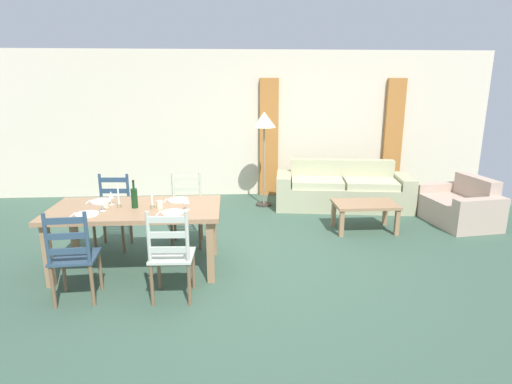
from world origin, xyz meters
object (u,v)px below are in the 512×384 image
Objects in this scene: coffee_table at (365,207)px; armchair_upholstered at (461,207)px; dining_chair_far_right at (187,210)px; dining_chair_far_left at (113,212)px; wine_glass_far_left at (111,195)px; dining_table at (136,215)px; standing_lamp at (264,125)px; dining_chair_near_right at (171,255)px; wine_glass_near_right at (187,200)px; couch at (342,191)px; wine_bottle at (134,198)px; wine_glass_near_left at (102,201)px; coffee_cup_secondary at (105,204)px; coffee_cup_primary at (160,205)px; dining_chair_near_left at (73,256)px.

armchair_upholstered is at bearing 9.18° from coffee_table.
dining_chair_far_left is at bearing -177.13° from dining_chair_far_right.
wine_glass_far_left is 3.51m from coffee_table.
dining_table is 3.12m from standing_lamp.
dining_table is 0.38m from wine_glass_far_left.
standing_lamp is at bearing 134.29° from coffee_table.
dining_chair_near_right is at bearing -152.82° from armchair_upholstered.
wine_glass_near_right reaches higher than couch.
coffee_table is at bearing 20.65° from wine_bottle.
wine_bottle reaches higher than wine_glass_near_left.
dining_chair_far_right is 1.07× the size of coffee_table.
coffee_table is at bearing 36.33° from dining_chair_near_right.
coffee_cup_primary is at bearing -7.71° from coffee_cup_secondary.
wine_glass_near_right and wine_glass_far_left have the same top height.
armchair_upholstered reaches higher than coffee_table.
dining_chair_far_right is at bearing 76.30° from coffee_cup_primary.
dining_chair_near_right is 0.59× the size of standing_lamp.
dining_table is 0.64m from wine_glass_near_right.
dining_chair_far_right reaches higher than wine_glass_near_left.
dining_chair_near_right is 0.77× the size of armchair_upholstered.
dining_chair_far_right is at bearing 57.73° from dining_table.
standing_lamp is at bearing 50.80° from wine_glass_far_left.
wine_glass_near_left is 0.16m from coffee_cup_secondary.
couch is at bearing 45.53° from wine_glass_near_right.
wine_glass_near_right is 2.79m from coffee_table.
wine_glass_near_right is 1.79× the size of coffee_cup_primary.
coffee_cup_secondary is (0.13, 0.74, 0.32)m from dining_chair_near_left.
coffee_table is at bearing -89.69° from couch.
dining_table is at bearing -123.35° from standing_lamp.
wine_bottle is at bearing -82.13° from dining_table.
standing_lamp is at bearing 56.79° from dining_chair_near_left.
coffee_table is (3.03, 1.13, -0.31)m from dining_table.
dining_chair_near_left is 0.72m from wine_glass_near_left.
dining_chair_near_right and dining_chair_far_right have the same top height.
dining_chair_far_right reaches higher than couch.
coffee_cup_primary is at bearing 167.09° from wine_glass_near_right.
armchair_upholstered is (4.35, 1.45, -0.55)m from coffee_cup_primary.
dining_chair_far_left reaches higher than armchair_upholstered.
dining_chair_near_left is at bearing -152.14° from coffee_table.
coffee_cup_primary is 3.68m from couch.
dining_table is 1.98× the size of dining_chair_near_right.
wine_bottle reaches higher than dining_table.
dining_chair_near_right is at bearing -1.61° from dining_chair_near_left.
wine_bottle is 0.33m from wine_glass_far_left.
standing_lamp reaches higher than dining_chair_near_right.
dining_table is at bearing -163.33° from armchair_upholstered.
wine_bottle reaches higher than coffee_cup_primary.
coffee_cup_secondary is at bearing -110.49° from wine_glass_far_left.
coffee_cup_secondary is (-0.01, 0.14, -0.07)m from wine_glass_near_left.
coffee_cup_primary is at bearing -9.85° from wine_bottle.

